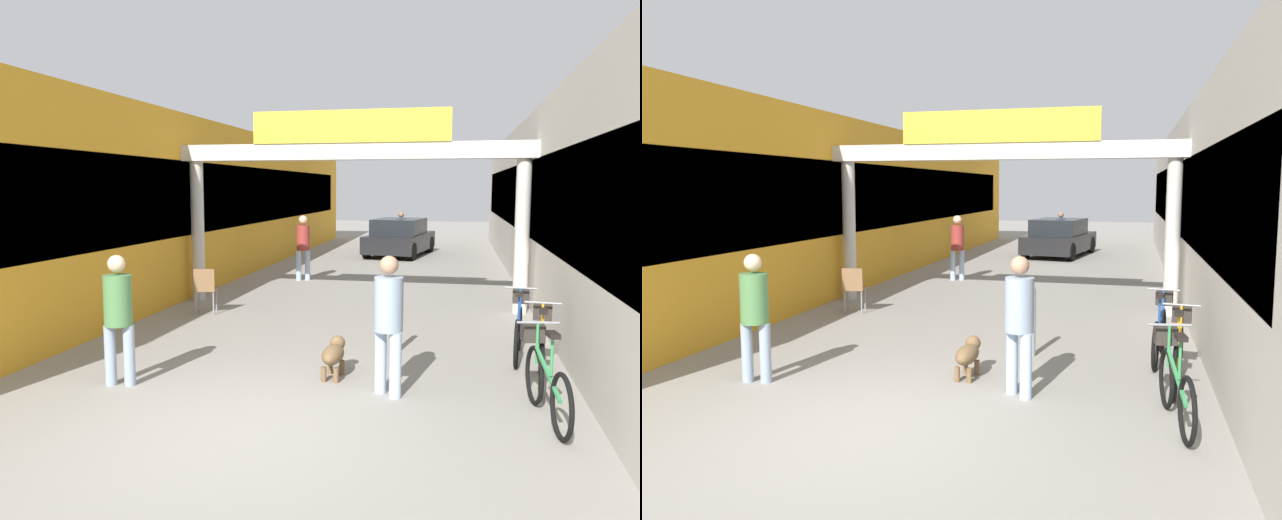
% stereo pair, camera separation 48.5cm
% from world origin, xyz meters
% --- Properties ---
extents(ground_plane, '(80.00, 80.00, 0.00)m').
position_xyz_m(ground_plane, '(0.00, 0.00, 0.00)').
color(ground_plane, gray).
extents(storefront_left, '(3.00, 26.00, 4.02)m').
position_xyz_m(storefront_left, '(-5.09, 11.00, 2.01)').
color(storefront_left, gold).
rests_on(storefront_left, ground_plane).
extents(storefront_right, '(3.00, 26.00, 4.02)m').
position_xyz_m(storefront_right, '(5.09, 11.00, 2.01)').
color(storefront_right, beige).
rests_on(storefront_right, ground_plane).
extents(arcade_sign_gateway, '(7.40, 0.47, 3.97)m').
position_xyz_m(arcade_sign_gateway, '(0.00, 6.77, 2.80)').
color(arcade_sign_gateway, beige).
rests_on(arcade_sign_gateway, ground_plane).
extents(pedestrian_with_dog, '(0.48, 0.48, 1.66)m').
position_xyz_m(pedestrian_with_dog, '(1.35, 1.39, 0.95)').
color(pedestrian_with_dog, '#A5BFE0').
rests_on(pedestrian_with_dog, ground_plane).
extents(pedestrian_companion, '(0.40, 0.39, 1.63)m').
position_xyz_m(pedestrian_companion, '(-1.93, 1.06, 0.93)').
color(pedestrian_companion, '#8C9EB2').
rests_on(pedestrian_companion, ground_plane).
extents(pedestrian_carrying_crate, '(0.45, 0.45, 1.72)m').
position_xyz_m(pedestrian_carrying_crate, '(-1.82, 10.10, 0.98)').
color(pedestrian_carrying_crate, '#A5BFE0').
rests_on(pedestrian_carrying_crate, ground_plane).
extents(pedestrian_elderly_walking, '(0.47, 0.47, 1.58)m').
position_xyz_m(pedestrian_elderly_walking, '(0.18, 16.59, 0.90)').
color(pedestrian_elderly_walking, '#8C9EB2').
rests_on(pedestrian_elderly_walking, ground_plane).
extents(dog_on_leash, '(0.28, 0.68, 0.50)m').
position_xyz_m(dog_on_leash, '(0.59, 1.96, 0.31)').
color(dog_on_leash, brown).
rests_on(dog_on_leash, ground_plane).
extents(bicycle_green_nearest, '(0.46, 1.68, 0.98)m').
position_xyz_m(bicycle_green_nearest, '(3.06, 1.04, 0.44)').
color(bicycle_green_nearest, black).
rests_on(bicycle_green_nearest, ground_plane).
extents(bicycle_orange_second, '(0.46, 1.68, 0.98)m').
position_xyz_m(bicycle_orange_second, '(3.19, 2.31, 0.44)').
color(bicycle_orange_second, black).
rests_on(bicycle_orange_second, ground_plane).
extents(bicycle_blue_third, '(0.46, 1.68, 0.98)m').
position_xyz_m(bicycle_blue_third, '(3.02, 3.50, 0.44)').
color(bicycle_blue_third, black).
rests_on(bicycle_blue_third, ground_plane).
extents(bollard_post_metal, '(0.10, 0.10, 1.03)m').
position_xyz_m(bollard_post_metal, '(1.23, 3.18, 0.52)').
color(bollard_post_metal, gray).
rests_on(bollard_post_metal, ground_plane).
extents(cafe_chair_wood_nearer, '(0.48, 0.48, 0.89)m').
position_xyz_m(cafe_chair_wood_nearer, '(-2.62, 5.41, 0.54)').
color(cafe_chair_wood_nearer, gray).
rests_on(cafe_chair_wood_nearer, ground_plane).
extents(parked_car_black, '(2.39, 4.23, 1.33)m').
position_xyz_m(parked_car_black, '(0.12, 16.78, 0.64)').
color(parked_car_black, black).
rests_on(parked_car_black, ground_plane).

